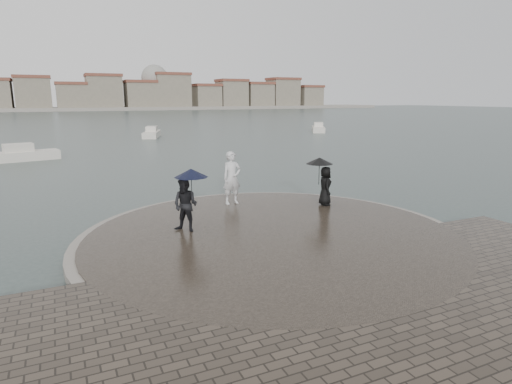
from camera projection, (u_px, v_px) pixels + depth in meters
name	position (u px, v px, depth m)	size (l,w,h in m)	color
ground	(336.00, 285.00, 10.84)	(400.00, 400.00, 0.00)	#2B3835
kerb_ring	(273.00, 238.00, 13.90)	(12.50, 12.50, 0.32)	gray
quay_tip	(273.00, 238.00, 13.90)	(11.90, 11.90, 0.36)	#2D261E
statue	(232.00, 178.00, 17.42)	(0.79, 0.52, 2.16)	silver
visitor_left	(187.00, 197.00, 13.83)	(1.35, 1.19, 2.04)	black
visitor_right	(323.00, 177.00, 17.20)	(1.17, 1.10, 1.95)	black
far_skyline	(52.00, 95.00, 149.35)	(260.00, 20.00, 37.00)	gray
boats	(191.00, 137.00, 47.42)	(40.61, 19.83, 1.50)	beige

